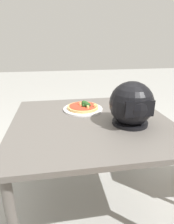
{
  "coord_description": "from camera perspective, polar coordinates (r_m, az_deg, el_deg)",
  "views": [
    {
      "loc": [
        0.22,
        1.15,
        1.21
      ],
      "look_at": [
        0.01,
        -0.11,
        0.73
      ],
      "focal_mm": 30.71,
      "sensor_mm": 36.0,
      "label": 1
    }
  ],
  "objects": [
    {
      "name": "pizza_plate",
      "position": [
        1.46,
        -1.22,
        0.9
      ],
      "size": [
        0.3,
        0.3,
        0.01
      ],
      "primitive_type": "cylinder",
      "color": "white",
      "rests_on": "dining_table"
    },
    {
      "name": "motorcycle_helmet",
      "position": [
        1.2,
        13.09,
        2.21
      ],
      "size": [
        0.27,
        0.27,
        0.27
      ],
      "color": "black",
      "rests_on": "dining_table"
    },
    {
      "name": "ground_plane",
      "position": [
        1.68,
        1.17,
        -25.28
      ],
      "size": [
        14.0,
        14.0,
        0.0
      ],
      "primitive_type": "plane",
      "color": "#9E9E99"
    },
    {
      "name": "dining_table",
      "position": [
        1.31,
        1.37,
        -5.63
      ],
      "size": [
        1.04,
        1.0,
        0.71
      ],
      "color": "#5B5651",
      "rests_on": "ground"
    },
    {
      "name": "pizza",
      "position": [
        1.45,
        -1.07,
        1.64
      ],
      "size": [
        0.24,
        0.24,
        0.06
      ],
      "color": "tan",
      "rests_on": "pizza_plate"
    }
  ]
}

